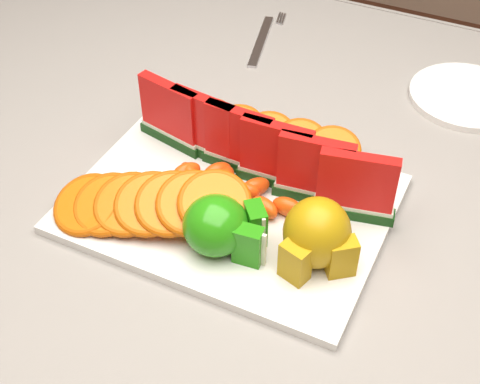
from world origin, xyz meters
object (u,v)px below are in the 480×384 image
Objects in this scene: side_plate at (467,96)px; fork at (263,39)px; apple_cluster at (222,227)px; platter at (231,204)px; pear_cluster at (317,236)px.

side_plate reaches higher than fork.
side_plate is at bearing 66.32° from apple_cluster.
apple_cluster is 0.64× the size of side_plate.
platter is 0.09m from apple_cluster.
side_plate is (0.20, 0.46, -0.04)m from apple_cluster.
pear_cluster is 0.50× the size of fork.
platter is 0.44m from side_plate.
pear_cluster is at bearing -102.19° from side_plate.
platter is 0.15m from pear_cluster.
apple_cluster is at bearing -71.23° from fork.
platter is 2.06× the size of fork.
apple_cluster is 1.21× the size of pear_cluster.
platter is 3.40× the size of apple_cluster.
side_plate is (0.09, 0.43, -0.05)m from pear_cluster.
pear_cluster is 0.53× the size of side_plate.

